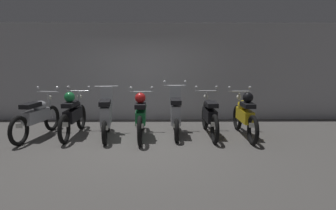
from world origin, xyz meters
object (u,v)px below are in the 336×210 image
object	(u,v)px
motorbike_slot_4	(175,113)
motorbike_slot_5	(209,115)
motorbike_slot_0	(37,117)
motorbike_slot_3	(141,115)
motorbike_slot_2	(106,115)
motorbike_slot_6	(245,115)
motorbike_slot_1	(73,114)

from	to	relation	value
motorbike_slot_4	motorbike_slot_5	size ratio (longest dim) A/B	0.86
motorbike_slot_0	motorbike_slot_5	world-z (taller)	same
motorbike_slot_3	motorbike_slot_4	world-z (taller)	motorbike_slot_4
motorbike_slot_2	motorbike_slot_6	distance (m)	3.26
motorbike_slot_3	motorbike_slot_4	size ratio (longest dim) A/B	1.16
motorbike_slot_6	motorbike_slot_4	bearing A→B (deg)	174.05
motorbike_slot_1	motorbike_slot_6	bearing A→B (deg)	-1.56
motorbike_slot_5	motorbike_slot_6	size ratio (longest dim) A/B	1.00
motorbike_slot_3	motorbike_slot_6	xyz separation A→B (m)	(2.44, 0.05, 0.00)
motorbike_slot_0	motorbike_slot_1	xyz separation A→B (m)	(0.81, 0.11, 0.04)
motorbike_slot_0	motorbike_slot_1	size ratio (longest dim) A/B	0.99
motorbike_slot_1	motorbike_slot_6	xyz separation A→B (m)	(4.07, -0.11, 0.00)
motorbike_slot_2	motorbike_slot_0	bearing A→B (deg)	179.31
motorbike_slot_4	motorbike_slot_2	bearing A→B (deg)	-173.28
motorbike_slot_2	motorbike_slot_6	world-z (taller)	motorbike_slot_2
motorbike_slot_5	motorbike_slot_1	bearing A→B (deg)	179.98
motorbike_slot_0	motorbike_slot_3	size ratio (longest dim) A/B	0.99
motorbike_slot_1	motorbike_slot_3	size ratio (longest dim) A/B	1.00
motorbike_slot_1	motorbike_slot_5	size ratio (longest dim) A/B	1.00
motorbike_slot_2	motorbike_slot_3	size ratio (longest dim) A/B	0.86
motorbike_slot_0	motorbike_slot_5	bearing A→B (deg)	1.59
motorbike_slot_0	motorbike_slot_4	size ratio (longest dim) A/B	1.15
motorbike_slot_1	motorbike_slot_5	world-z (taller)	same
motorbike_slot_3	motorbike_slot_5	bearing A→B (deg)	5.53
motorbike_slot_2	motorbike_slot_4	xyz separation A→B (m)	(1.63, 0.19, 0.00)
motorbike_slot_1	motorbike_slot_6	world-z (taller)	same
motorbike_slot_4	motorbike_slot_0	bearing A→B (deg)	-176.96
motorbike_slot_4	motorbike_slot_1	bearing A→B (deg)	-178.62
motorbike_slot_4	motorbike_slot_6	distance (m)	1.64
motorbike_slot_4	motorbike_slot_6	world-z (taller)	motorbike_slot_4
motorbike_slot_5	motorbike_slot_6	xyz separation A→B (m)	(0.81, -0.11, 0.04)
motorbike_slot_1	motorbike_slot_2	size ratio (longest dim) A/B	1.16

